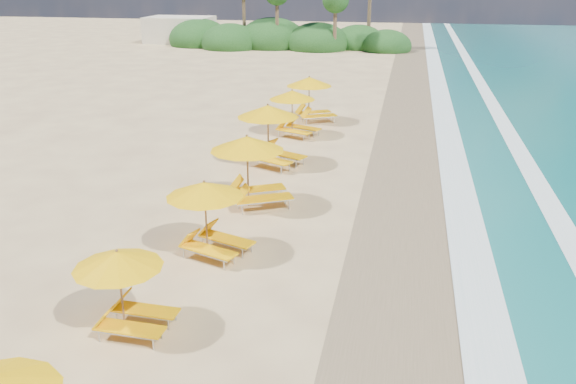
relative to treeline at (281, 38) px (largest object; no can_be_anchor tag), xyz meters
name	(u,v)px	position (x,y,z in m)	size (l,w,h in m)	color
ground	(288,228)	(9.94, -45.51, -1.00)	(160.00, 160.00, 0.00)	#D6BC7E
wet_sand	(417,238)	(13.94, -45.51, -0.99)	(4.00, 160.00, 0.01)	#8B7453
surf_foam	(511,245)	(16.64, -45.51, -0.97)	(4.00, 160.00, 0.01)	white
station_2	(127,286)	(7.60, -51.80, 0.12)	(2.19, 2.03, 2.00)	olive
station_3	(210,214)	(8.18, -47.75, 0.24)	(2.83, 2.78, 2.21)	olive
station_4	(253,166)	(8.40, -43.84, 0.42)	(3.36, 3.36, 2.53)	olive
station_5	(272,131)	(8.01, -39.30, 0.45)	(3.39, 3.37, 2.57)	olive
station_6	(295,110)	(8.07, -34.51, 0.28)	(2.96, 2.93, 2.28)	olive
station_7	(312,96)	(8.41, -31.38, 0.38)	(3.25, 3.25, 2.45)	olive
treeline	(281,38)	(0.00, 0.00, 0.00)	(25.80, 8.80, 9.74)	#163D14
beach_building	(180,30)	(-12.06, 2.49, 0.40)	(7.00, 5.00, 2.80)	beige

